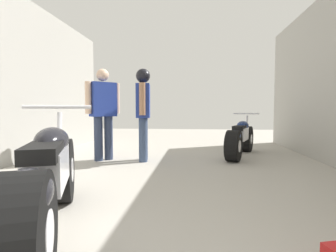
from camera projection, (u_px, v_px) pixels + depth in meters
ground_plane at (164, 177)px, 3.56m from camera, size 17.95×17.95×0.00m
motorcycle_maroon_cruiser at (47, 182)px, 1.87m from camera, size 1.00×1.98×0.96m
motorcycle_black_naked at (240, 139)px, 5.16m from camera, size 0.87×1.78×0.85m
mechanic_in_blue at (103, 109)px, 4.74m from camera, size 0.54×0.54×1.65m
mechanic_with_helmet at (143, 106)px, 4.67m from camera, size 0.29×0.65×1.64m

